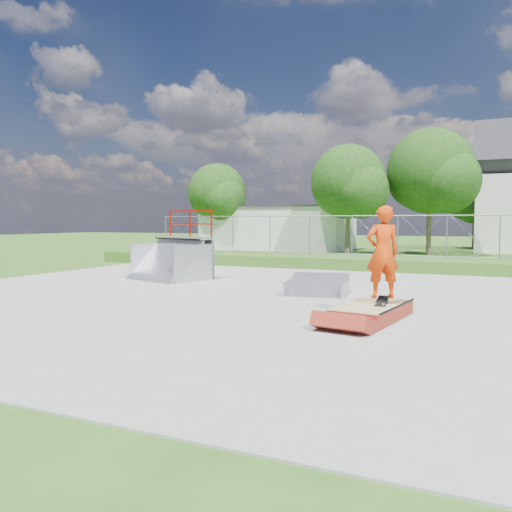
{
  "coord_description": "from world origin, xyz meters",
  "views": [
    {
      "loc": [
        5.12,
        -11.82,
        2.04
      ],
      "look_at": [
        -0.3,
        0.46,
        1.1
      ],
      "focal_mm": 35.0,
      "sensor_mm": 36.0,
      "label": 1
    }
  ],
  "objects": [
    {
      "name": "concrete_stairs",
      "position": [
        -8.5,
        8.7,
        0.4
      ],
      "size": [
        1.5,
        1.6,
        0.8
      ],
      "primitive_type": null,
      "color": "gray",
      "rests_on": "ground"
    },
    {
      "name": "chain_link_fence",
      "position": [
        0.0,
        10.5,
        1.4
      ],
      "size": [
        20.0,
        0.06,
        1.8
      ],
      "primitive_type": null,
      "color": "gray",
      "rests_on": "grass_berm"
    },
    {
      "name": "utility_building_flat",
      "position": [
        -8.0,
        22.0,
        1.5
      ],
      "size": [
        10.0,
        6.0,
        3.0
      ],
      "primitive_type": "cube",
      "color": "silver",
      "rests_on": "ground"
    },
    {
      "name": "quarter_pipe",
      "position": [
        -4.6,
        2.71,
        1.21
      ],
      "size": [
        2.93,
        2.69,
        2.42
      ],
      "primitive_type": null,
      "rotation": [
        0.0,
        0.0,
        -0.31
      ],
      "color": "#A0A4A8",
      "rests_on": "concrete_pad"
    },
    {
      "name": "tree_center",
      "position": [
        2.78,
        19.81,
        4.85
      ],
      "size": [
        5.44,
        5.12,
        7.6
      ],
      "color": "brown",
      "rests_on": "ground"
    },
    {
      "name": "flat_bank_ramp",
      "position": [
        1.12,
        1.44,
        0.25
      ],
      "size": [
        1.83,
        1.92,
        0.49
      ],
      "primitive_type": null,
      "rotation": [
        0.0,
        0.0,
        0.13
      ],
      "color": "#A0A4A8",
      "rests_on": "concrete_pad"
    },
    {
      "name": "tree_left_far",
      "position": [
        -11.77,
        19.85,
        3.94
      ],
      "size": [
        4.42,
        4.16,
        6.18
      ],
      "color": "brown",
      "rests_on": "ground"
    },
    {
      "name": "grind_box",
      "position": [
        3.2,
        -1.5,
        0.17
      ],
      "size": [
        1.42,
        2.37,
        0.33
      ],
      "rotation": [
        0.0,
        0.0,
        -0.16
      ],
      "color": "maroon",
      "rests_on": "concrete_pad"
    },
    {
      "name": "tree_left_near",
      "position": [
        -1.75,
        17.83,
        4.24
      ],
      "size": [
        4.76,
        4.48,
        6.65
      ],
      "color": "brown",
      "rests_on": "ground"
    },
    {
      "name": "skateboard",
      "position": [
        3.37,
        -1.4,
        0.37
      ],
      "size": [
        0.26,
        0.8,
        0.13
      ],
      "primitive_type": "cube",
      "rotation": [
        0.14,
        0.0,
        0.05
      ],
      "color": "black",
      "rests_on": "grind_box"
    },
    {
      "name": "concrete_pad",
      "position": [
        0.0,
        0.0,
        0.02
      ],
      "size": [
        20.0,
        16.0,
        0.04
      ],
      "primitive_type": "cube",
      "color": "gray",
      "rests_on": "ground"
    },
    {
      "name": "tree_back_mid",
      "position": [
        5.21,
        27.86,
        3.63
      ],
      "size": [
        4.08,
        3.84,
        5.7
      ],
      "color": "brown",
      "rests_on": "ground"
    },
    {
      "name": "grass_berm",
      "position": [
        0.0,
        9.5,
        0.25
      ],
      "size": [
        24.0,
        3.0,
        0.5
      ],
      "primitive_type": "cube",
      "color": "#2B5618",
      "rests_on": "ground"
    },
    {
      "name": "ground",
      "position": [
        0.0,
        0.0,
        0.0
      ],
      "size": [
        120.0,
        120.0,
        0.0
      ],
      "primitive_type": "plane",
      "color": "#2B5618",
      "rests_on": "ground"
    },
    {
      "name": "skater",
      "position": [
        3.37,
        -1.4,
        1.33
      ],
      "size": [
        0.83,
        0.73,
        1.91
      ],
      "primitive_type": "imported",
      "rotation": [
        0.0,
        0.0,
        3.64
      ],
      "color": "#E03B08",
      "rests_on": "grind_box"
    }
  ]
}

